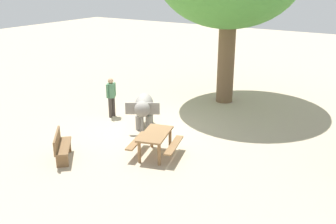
{
  "coord_description": "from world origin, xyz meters",
  "views": [
    {
      "loc": [
        11.14,
        8.05,
        5.49
      ],
      "look_at": [
        -0.07,
        0.89,
        0.8
      ],
      "focal_mm": 41.65,
      "sensor_mm": 36.0,
      "label": 1
    }
  ],
  "objects": [
    {
      "name": "person_handler",
      "position": [
        -0.28,
        -1.96,
        0.95
      ],
      "size": [
        0.51,
        0.32,
        1.62
      ],
      "rotation": [
        0.0,
        0.0,
        1.49
      ],
      "color": "#3F3833",
      "rests_on": "ground_plane"
    },
    {
      "name": "ground_plane",
      "position": [
        0.0,
        0.0,
        0.0
      ],
      "size": [
        60.0,
        60.0,
        0.0
      ],
      "primitive_type": "plane",
      "color": "#BAA88C"
    },
    {
      "name": "picnic_table_near",
      "position": [
        1.78,
        1.59,
        0.59
      ],
      "size": [
        1.86,
        1.84,
        0.78
      ],
      "rotation": [
        0.0,
        0.0,
        3.43
      ],
      "color": "olive",
      "rests_on": "ground_plane"
    },
    {
      "name": "elephant",
      "position": [
        0.02,
        -0.13,
        0.81
      ],
      "size": [
        1.76,
        1.58,
        1.27
      ],
      "rotation": [
        0.0,
        0.0,
        0.55
      ],
      "color": "gray",
      "rests_on": "ground_plane"
    },
    {
      "name": "wooden_bench",
      "position": [
        3.6,
        -0.72,
        0.47
      ],
      "size": [
        1.31,
        1.23,
        0.88
      ],
      "rotation": [
        0.0,
        0.0,
        0.73
      ],
      "color": "brown",
      "rests_on": "ground_plane"
    }
  ]
}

